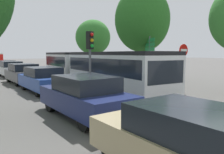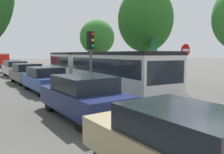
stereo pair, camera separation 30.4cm
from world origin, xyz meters
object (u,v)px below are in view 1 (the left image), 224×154
tree_right_far (93,37)px  queued_car_tan (191,145)px  queued_car_blue (43,79)px  queued_car_graphite (23,73)px  queued_car_silver (11,69)px  queued_car_navy (85,96)px  direction_sign_post (150,50)px  traffic_light (90,49)px  tree_right_mid (143,21)px  no_entry_sign (183,61)px  articulated_bus (90,66)px  queued_car_green (6,66)px

tree_right_far → queued_car_tan: bearing=-113.5°
queued_car_blue → queued_car_graphite: 4.62m
tree_right_far → queued_car_graphite: bearing=-148.5°
queued_car_tan → queued_car_silver: 21.25m
queued_car_navy → direction_sign_post: bearing=-59.7°
queued_car_blue → traffic_light: 3.89m
direction_sign_post → tree_right_mid: size_ratio=0.46×
no_entry_sign → queued_car_tan: bearing=-49.6°
queued_car_navy → queued_car_silver: queued_car_silver is taller
queued_car_tan → queued_car_silver: size_ratio=0.91×
no_entry_sign → tree_right_mid: size_ratio=0.36×
articulated_bus → direction_sign_post: 4.72m
queued_car_green → traffic_light: (1.72, -18.73, 1.76)m
articulated_bus → queued_car_green: articulated_bus is taller
queued_car_navy → queued_car_silver: bearing=-3.3°
articulated_bus → tree_right_far: bearing=152.7°
queued_car_tan → queued_car_silver: (0.07, 21.25, 0.07)m
queued_car_green → tree_right_far: (8.83, -5.51, 3.45)m
direction_sign_post → no_entry_sign: bearing=86.3°
articulated_bus → queued_car_tan: (-4.29, -12.35, -0.68)m
tree_right_far → queued_car_blue: bearing=-130.7°
articulated_bus → queued_car_graphite: size_ratio=3.62×
queued_car_blue → tree_right_far: tree_right_far is taller
queued_car_silver → direction_sign_post: (8.28, -10.99, 1.80)m
direction_sign_post → tree_right_far: bearing=-80.8°
queued_car_green → no_entry_sign: 21.59m
queued_car_tan → queued_car_blue: 10.83m
queued_car_navy → queued_car_silver: (-0.18, 16.49, 0.01)m
queued_car_graphite → no_entry_sign: size_ratio=1.58×
queued_car_green → queued_car_blue: bearing=176.5°
queued_car_green → queued_car_graphite: bearing=175.3°
queued_car_graphite → tree_right_mid: bearing=-115.1°
queued_car_green → tree_right_mid: bearing=-152.6°
no_entry_sign → queued_car_silver: bearing=-155.4°
traffic_light → tree_right_mid: size_ratio=0.44×
queued_car_tan → traffic_light: (2.01, 7.74, 1.80)m
traffic_light → queued_car_tan: bearing=-33.5°
queued_car_tan → queued_car_green: queued_car_green is taller
articulated_bus → traffic_light: (-2.29, -4.62, 1.12)m
queued_car_green → queued_car_tan: bearing=175.5°
queued_car_silver → direction_sign_post: 13.88m
articulated_bus → tree_right_mid: tree_right_mid is taller
queued_car_graphite → tree_right_mid: 10.50m
queued_car_navy → tree_right_mid: (8.86, 7.20, 4.21)m
traffic_light → tree_right_far: bearing=132.8°
articulated_bus → traffic_light: 5.28m
queued_car_green → traffic_light: 18.89m
traffic_light → tree_right_far: 15.10m
traffic_light → queued_car_blue: bearing=-171.4°
queued_car_graphite → queued_car_silver: size_ratio=0.99×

